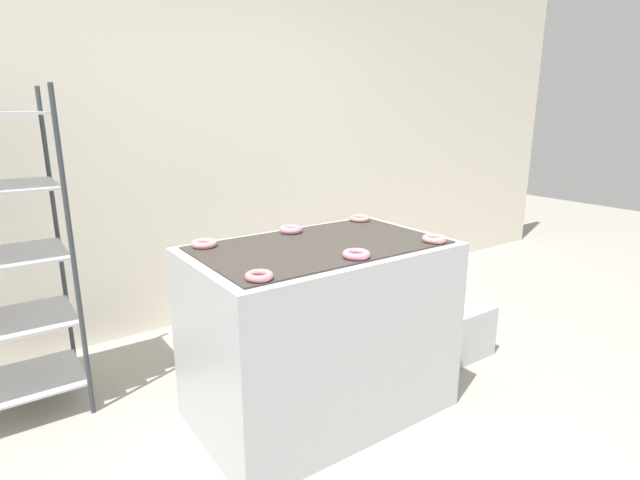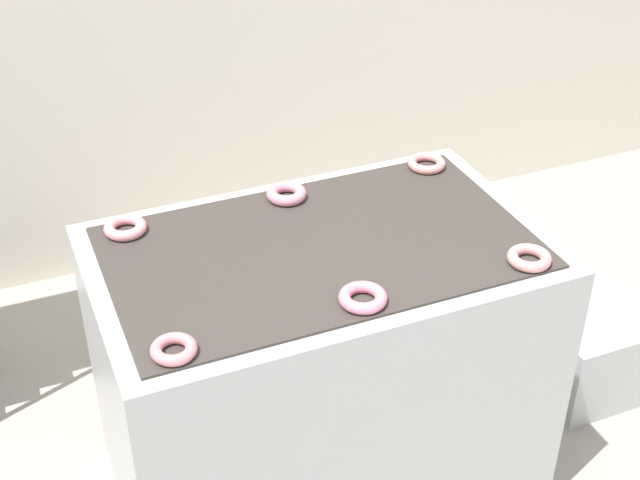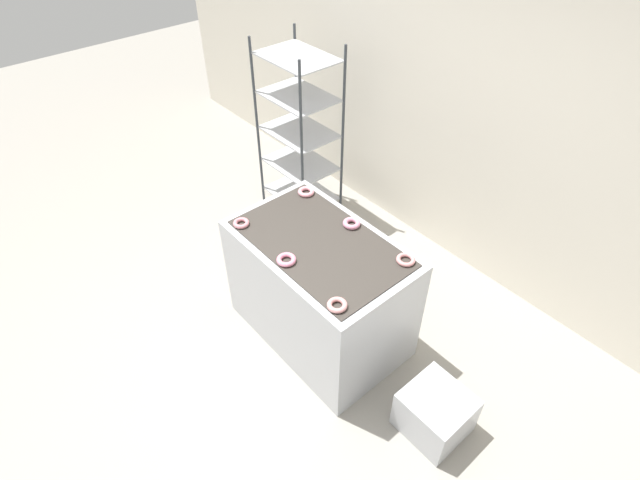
% 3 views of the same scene
% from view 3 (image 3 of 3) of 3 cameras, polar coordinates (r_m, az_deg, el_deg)
% --- Properties ---
extents(ground_plane, '(14.00, 14.00, 0.00)m').
position_cam_3_polar(ground_plane, '(3.69, -7.80, -15.18)').
color(ground_plane, '#9E998E').
extents(wall_back, '(8.00, 0.05, 2.80)m').
position_cam_3_polar(wall_back, '(3.94, 17.21, 14.73)').
color(wall_back, silver).
rests_on(wall_back, ground_plane).
extents(fryer_machine, '(1.25, 0.77, 0.90)m').
position_cam_3_polar(fryer_machine, '(3.56, -0.00, -5.70)').
color(fryer_machine, '#B7BABF').
rests_on(fryer_machine, ground_plane).
extents(baking_rack_cart, '(0.67, 0.49, 1.64)m').
position_cam_3_polar(baking_rack_cart, '(4.57, -2.38, 12.26)').
color(baking_rack_cart, '#33383D').
rests_on(baking_rack_cart, ground_plane).
extents(glaze_bin, '(0.40, 0.38, 0.32)m').
position_cam_3_polar(glaze_bin, '(3.40, 13.02, -18.67)').
color(glaze_bin, '#B7BABF').
rests_on(glaze_bin, ground_plane).
extents(donut_near_left, '(0.11, 0.11, 0.03)m').
position_cam_3_polar(donut_near_left, '(3.41, -9.00, 1.92)').
color(donut_near_left, '#D17F88').
rests_on(donut_near_left, fryer_machine).
extents(donut_near_center, '(0.12, 0.12, 0.03)m').
position_cam_3_polar(donut_near_center, '(3.11, -3.91, -2.23)').
color(donut_near_center, pink).
rests_on(donut_near_center, fryer_machine).
extents(donut_near_right, '(0.12, 0.12, 0.03)m').
position_cam_3_polar(donut_near_right, '(2.84, 1.97, -7.44)').
color(donut_near_right, '#D38D8B').
rests_on(donut_near_right, fryer_machine).
extents(donut_far_left, '(0.12, 0.12, 0.03)m').
position_cam_3_polar(donut_far_left, '(3.66, -1.60, 5.53)').
color(donut_far_left, pink).
rests_on(donut_far_left, fryer_machine).
extents(donut_far_center, '(0.12, 0.12, 0.03)m').
position_cam_3_polar(donut_far_center, '(3.37, 3.63, 1.92)').
color(donut_far_center, pink).
rests_on(donut_far_center, fryer_machine).
extents(donut_far_right, '(0.12, 0.12, 0.03)m').
position_cam_3_polar(donut_far_right, '(3.15, 9.77, -2.23)').
color(donut_far_right, '#D58A8A').
rests_on(donut_far_right, fryer_machine).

